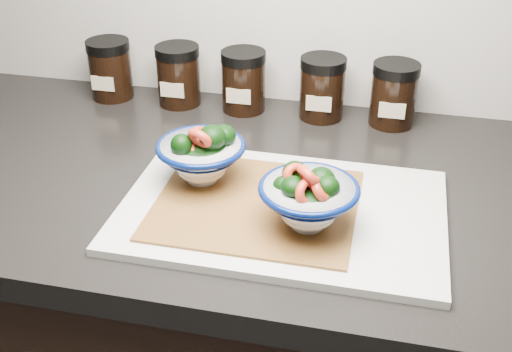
% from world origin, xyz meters
% --- Properties ---
extents(countertop, '(3.50, 0.60, 0.04)m').
position_xyz_m(countertop, '(0.00, 1.45, 0.88)').
color(countertop, black).
rests_on(countertop, cabinet).
extents(cutting_board, '(0.45, 0.30, 0.01)m').
position_xyz_m(cutting_board, '(0.16, 1.36, 0.91)').
color(cutting_board, silver).
rests_on(cutting_board, countertop).
extents(bamboo_mat, '(0.28, 0.24, 0.00)m').
position_xyz_m(bamboo_mat, '(0.13, 1.36, 0.91)').
color(bamboo_mat, olive).
rests_on(bamboo_mat, cutting_board).
extents(bowl_left, '(0.13, 0.13, 0.10)m').
position_xyz_m(bowl_left, '(0.04, 1.40, 0.96)').
color(bowl_left, white).
rests_on(bowl_left, bamboo_mat).
extents(bowl_right, '(0.13, 0.13, 0.10)m').
position_xyz_m(bowl_right, '(0.21, 1.32, 0.96)').
color(bowl_right, white).
rests_on(bowl_right, bamboo_mat).
extents(spice_jar_a, '(0.08, 0.08, 0.11)m').
position_xyz_m(spice_jar_a, '(-0.23, 1.69, 0.96)').
color(spice_jar_a, black).
rests_on(spice_jar_a, countertop).
extents(spice_jar_b, '(0.08, 0.08, 0.11)m').
position_xyz_m(spice_jar_b, '(-0.10, 1.69, 0.96)').
color(spice_jar_b, black).
rests_on(spice_jar_b, countertop).
extents(spice_jar_c, '(0.08, 0.08, 0.11)m').
position_xyz_m(spice_jar_c, '(0.03, 1.69, 0.96)').
color(spice_jar_c, black).
rests_on(spice_jar_c, countertop).
extents(spice_jar_d, '(0.08, 0.08, 0.11)m').
position_xyz_m(spice_jar_d, '(0.17, 1.69, 0.96)').
color(spice_jar_d, black).
rests_on(spice_jar_d, countertop).
extents(spice_jar_e, '(0.08, 0.08, 0.11)m').
position_xyz_m(spice_jar_e, '(0.30, 1.69, 0.96)').
color(spice_jar_e, black).
rests_on(spice_jar_e, countertop).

